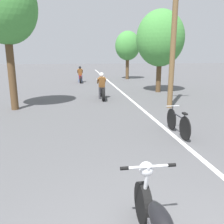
{
  "coord_description": "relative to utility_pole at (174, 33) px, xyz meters",
  "views": [
    {
      "loc": [
        -0.93,
        -1.82,
        2.45
      ],
      "look_at": [
        -0.01,
        4.44,
        0.9
      ],
      "focal_mm": 38.0,
      "sensor_mm": 36.0,
      "label": 1
    }
  ],
  "objects": [
    {
      "name": "roadside_tree_right_far",
      "position": [
        0.72,
        13.04,
        -0.15
      ],
      "size": [
        2.43,
        2.18,
        4.62
      ],
      "color": "#513A23",
      "rests_on": "ground"
    },
    {
      "name": "motorcycle_rider_far",
      "position": [
        -3.98,
        10.84,
        -2.81
      ],
      "size": [
        0.5,
        2.08,
        1.42
      ],
      "color": "black",
      "rests_on": "ground"
    },
    {
      "name": "motorcycle_rider_lead",
      "position": [
        -2.91,
        2.73,
        -2.79
      ],
      "size": [
        0.5,
        2.14,
        1.46
      ],
      "color": "black",
      "rests_on": "ground"
    },
    {
      "name": "roadside_tree_right_near",
      "position": [
        1.03,
        4.62,
        0.05
      ],
      "size": [
        3.04,
        2.74,
        5.16
      ],
      "color": "#513A23",
      "rests_on": "ground"
    },
    {
      "name": "lane_stripe_edge",
      "position": [
        -1.37,
        3.89,
        -3.34
      ],
      "size": [
        0.14,
        48.0,
        0.01
      ],
      "primitive_type": "cube",
      "color": "white",
      "rests_on": "ground"
    },
    {
      "name": "roadside_tree_left",
      "position": [
        -7.09,
        0.64,
        0.94
      ],
      "size": [
        2.62,
        2.36,
        5.84
      ],
      "color": "#513A23",
      "rests_on": "ground"
    },
    {
      "name": "utility_pole",
      "position": [
        0.0,
        0.0,
        0.0
      ],
      "size": [
        1.1,
        0.24,
        6.51
      ],
      "color": "brown",
      "rests_on": "ground"
    },
    {
      "name": "bicycle_parked",
      "position": [
        -1.21,
        -3.69,
        -2.97
      ],
      "size": [
        0.44,
        1.72,
        0.82
      ],
      "color": "black",
      "rests_on": "ground"
    }
  ]
}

